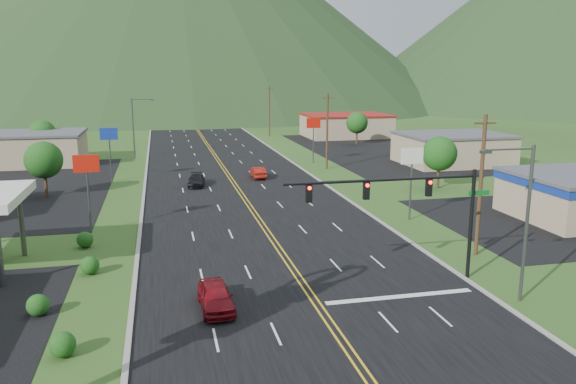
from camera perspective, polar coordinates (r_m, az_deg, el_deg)
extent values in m
cylinder|color=black|center=(36.89, 18.08, -3.16)|extent=(0.24, 0.24, 7.00)
cylinder|color=black|center=(33.52, 9.59, 1.21)|extent=(12.00, 0.18, 0.18)
cube|color=#0C591E|center=(36.64, 18.82, -0.10)|extent=(1.40, 0.06, 0.30)
cube|color=black|center=(34.88, 14.12, 0.44)|extent=(0.35, 0.28, 1.05)
sphere|color=#FF0C05|center=(34.66, 14.28, 0.94)|extent=(0.22, 0.22, 0.22)
cube|color=black|center=(33.28, 7.96, 0.13)|extent=(0.35, 0.28, 1.05)
sphere|color=#FF0C05|center=(33.04, 8.09, 0.66)|extent=(0.22, 0.22, 0.22)
cube|color=black|center=(32.22, 2.13, -0.16)|extent=(0.35, 0.28, 1.05)
sphere|color=#FF0C05|center=(31.97, 2.22, 0.39)|extent=(0.22, 0.22, 0.22)
cylinder|color=#59595E|center=(33.98, 23.08, -3.10)|extent=(0.20, 0.20, 9.00)
cylinder|color=#59595E|center=(32.34, 21.64, 4.07)|extent=(2.88, 0.12, 0.12)
cube|color=#59595E|center=(31.56, 19.46, 3.87)|extent=(0.60, 0.25, 0.18)
cylinder|color=#59595E|center=(86.87, -15.45, 6.23)|extent=(0.20, 0.20, 9.00)
cylinder|color=#59595E|center=(86.51, -14.65, 9.11)|extent=(2.88, 0.12, 0.12)
cube|color=#59595E|center=(86.49, -13.68, 9.09)|extent=(0.60, 0.25, 0.18)
cylinder|color=#59595E|center=(43.78, -25.47, -2.74)|extent=(0.36, 0.36, 5.00)
cube|color=tan|center=(87.35, -25.97, 3.88)|extent=(18.00, 11.00, 4.20)
cube|color=#4C4C51|center=(87.10, -26.10, 5.35)|extent=(18.40, 11.40, 0.30)
cube|color=tan|center=(82.64, 16.37, 4.14)|extent=(14.00, 11.00, 4.00)
cube|color=#4C4C51|center=(82.39, 16.46, 5.62)|extent=(14.40, 11.40, 0.30)
cube|color=tan|center=(112.89, 5.90, 6.66)|extent=(16.00, 12.00, 4.20)
cube|color=maroon|center=(112.69, 5.92, 7.80)|extent=(16.40, 12.40, 0.30)
cylinder|color=#59595E|center=(47.89, -19.55, -1.04)|extent=(0.16, 0.16, 5.00)
cube|color=red|center=(47.30, -19.83, 2.73)|extent=(2.00, 0.18, 1.40)
cylinder|color=#59595E|center=(69.41, -17.58, 3.03)|extent=(0.16, 0.16, 5.00)
cube|color=navy|center=(69.01, -17.75, 5.65)|extent=(2.00, 0.18, 1.40)
cylinder|color=#59595E|center=(50.27, 12.34, -0.01)|extent=(0.16, 0.16, 5.00)
cube|color=white|center=(49.71, 12.51, 3.60)|extent=(2.00, 0.18, 1.40)
cylinder|color=#59595E|center=(79.95, 2.59, 4.73)|extent=(0.16, 0.16, 5.00)
cube|color=red|center=(79.59, 2.61, 7.02)|extent=(2.00, 0.18, 1.40)
cylinder|color=#382314|center=(63.54, -23.39, 0.87)|extent=(0.30, 0.30, 3.00)
sphere|color=#113E12|center=(63.15, -23.57, 3.00)|extent=(3.84, 3.84, 3.84)
cylinder|color=#382314|center=(90.69, -23.53, 3.98)|extent=(0.30, 0.30, 3.00)
sphere|color=#113E12|center=(90.42, -23.66, 5.48)|extent=(3.84, 3.84, 3.84)
cylinder|color=#382314|center=(64.96, 15.03, 1.69)|extent=(0.30, 0.30, 3.00)
sphere|color=#113E12|center=(64.59, 15.14, 3.78)|extent=(3.84, 3.84, 3.84)
cylinder|color=#382314|center=(101.03, 7.00, 5.65)|extent=(0.30, 0.30, 3.00)
sphere|color=#113E12|center=(100.79, 7.03, 7.00)|extent=(3.84, 3.84, 3.84)
cylinder|color=#382314|center=(41.41, 18.97, 0.55)|extent=(0.28, 0.28, 10.00)
cube|color=#382314|center=(40.80, 19.40, 6.61)|extent=(1.60, 0.12, 0.12)
cylinder|color=#382314|center=(75.02, 4.00, 6.14)|extent=(0.28, 0.28, 10.00)
cube|color=#382314|center=(74.69, 4.05, 9.50)|extent=(1.60, 0.12, 0.12)
cylinder|color=#382314|center=(113.75, -1.90, 8.23)|extent=(0.28, 0.28, 10.00)
cube|color=#382314|center=(113.53, -1.92, 10.44)|extent=(1.60, 0.12, 0.12)
cylinder|color=#382314|center=(153.13, -4.81, 9.22)|extent=(0.28, 0.28, 10.00)
cube|color=#382314|center=(152.97, -4.84, 10.86)|extent=(1.60, 0.12, 0.12)
cone|color=#1A3217|center=(248.83, 27.14, 16.03)|extent=(180.00, 180.00, 70.00)
imported|color=maroon|center=(31.60, -7.36, -10.52)|extent=(1.92, 4.41, 1.48)
imported|color=black|center=(64.73, -9.29, 1.14)|extent=(2.30, 4.58, 1.28)
imported|color=maroon|center=(68.86, -3.06, 1.98)|extent=(1.45, 4.14, 1.36)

